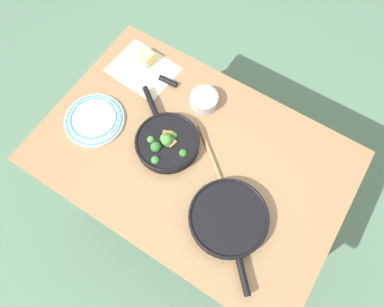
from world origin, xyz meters
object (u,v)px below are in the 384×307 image
skillet_eggs (228,219)px  dinner_plate_stack (94,119)px  grater_knife (156,76)px  cheese_block (145,57)px  prep_bowl_steel (204,100)px  wooden_spoon (220,179)px  skillet_broccoli (167,142)px

skillet_eggs → dinner_plate_stack: bearing=-139.3°
grater_knife → cheese_block: size_ratio=3.75×
grater_knife → cheese_block: 0.11m
dinner_plate_stack → prep_bowl_steel: 0.47m
skillet_eggs → cheese_block: size_ratio=4.49×
grater_knife → prep_bowl_steel: 0.25m
cheese_block → prep_bowl_steel: bearing=172.0°
wooden_spoon → prep_bowl_steel: 0.35m
cheese_block → wooden_spoon: bearing=151.9°
skillet_broccoli → prep_bowl_steel: bearing=-59.4°
skillet_broccoli → wooden_spoon: 0.26m
grater_knife → dinner_plate_stack: bearing=70.2°
dinner_plate_stack → skillet_broccoli: bearing=-167.3°
wooden_spoon → cheese_block: size_ratio=4.21×
skillet_eggs → dinner_plate_stack: (0.68, -0.06, -0.01)m
skillet_broccoli → prep_bowl_steel: (-0.02, -0.25, -0.00)m
wooden_spoon → prep_bowl_steel: size_ratio=2.73×
prep_bowl_steel → dinner_plate_stack: bearing=43.1°
skillet_broccoli → wooden_spoon: (-0.26, 0.01, -0.02)m
wooden_spoon → grater_knife: size_ratio=1.12×
dinner_plate_stack → prep_bowl_steel: (-0.34, -0.32, 0.01)m
wooden_spoon → prep_bowl_steel: (0.24, -0.26, 0.02)m
prep_bowl_steel → wooden_spoon: bearing=132.2°
skillet_eggs → dinner_plate_stack: size_ratio=1.39×
grater_knife → prep_bowl_steel: bearing=176.4°
skillet_eggs → cheese_block: 0.81m
dinner_plate_stack → grater_knife: bearing=-106.2°
dinner_plate_stack → prep_bowl_steel: size_ratio=2.09×
wooden_spoon → cheese_block: 0.66m
skillet_eggs → dinner_plate_stack: 0.69m
skillet_eggs → prep_bowl_steel: skillet_eggs is taller
skillet_broccoli → cheese_block: skillet_broccoli is taller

